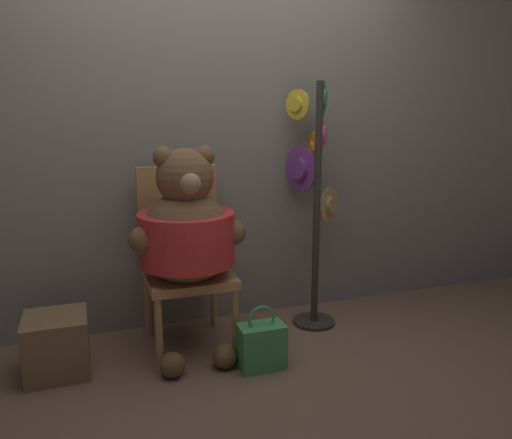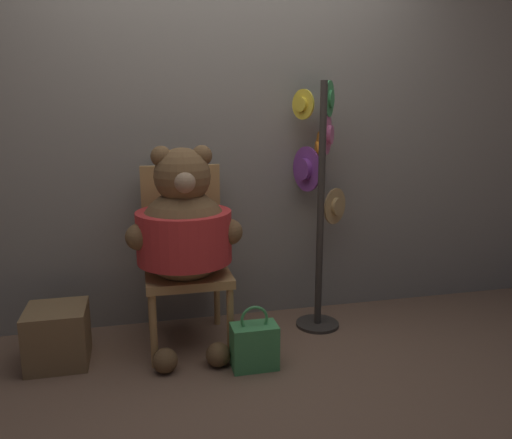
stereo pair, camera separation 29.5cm
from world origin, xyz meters
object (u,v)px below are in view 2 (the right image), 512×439
hat_display_rack (319,185)px  handbag_on_ground (254,345)px  teddy_bear (184,230)px  chair (185,252)px

hat_display_rack → handbag_on_ground: 1.09m
teddy_bear → hat_display_rack: bearing=14.6°
teddy_bear → handbag_on_ground: (0.34, -0.29, -0.60)m
hat_display_rack → handbag_on_ground: bearing=-136.6°
chair → teddy_bear: teddy_bear is taller
chair → hat_display_rack: 0.95m
chair → teddy_bear: 0.26m
teddy_bear → hat_display_rack: hat_display_rack is taller
teddy_bear → handbag_on_ground: 0.74m
handbag_on_ground → chair: bearing=123.9°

